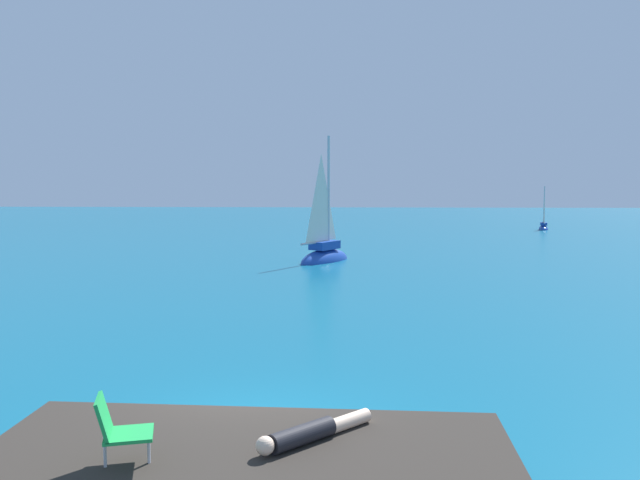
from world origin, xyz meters
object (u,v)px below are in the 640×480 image
at_px(sailboat_far, 544,227).
at_px(beach_chair, 118,427).
at_px(sailboat_near, 324,254).
at_px(person_sunbather, 310,432).

bearing_deg(sailboat_far, beach_chair, 169.51).
distance_m(sailboat_far, beach_chair, 49.67).
distance_m(sailboat_near, sailboat_far, 26.80).
xyz_separation_m(sailboat_far, beach_chair, (-18.70, -45.99, 1.30)).
distance_m(sailboat_near, beach_chair, 25.52).
xyz_separation_m(sailboat_near, person_sunbather, (0.61, -24.72, 0.81)).
height_order(sailboat_near, sailboat_far, sailboat_near).
relative_size(sailboat_near, person_sunbather, 5.08).
bearing_deg(person_sunbather, sailboat_far, 26.32).
bearing_deg(beach_chair, sailboat_far, 53.12).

